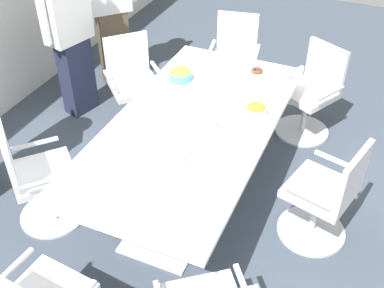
{
  "coord_description": "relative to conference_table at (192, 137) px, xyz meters",
  "views": [
    {
      "loc": [
        -2.76,
        -1.21,
        2.93
      ],
      "look_at": [
        0.0,
        0.0,
        0.55
      ],
      "focal_mm": 44.62,
      "sensor_mm": 36.0,
      "label": 1
    }
  ],
  "objects": [
    {
      "name": "ground_plane",
      "position": [
        0.0,
        0.0,
        -0.63
      ],
      "size": [
        10.0,
        10.0,
        0.01
      ],
      "primitive_type": "cube",
      "color": "#3D4754"
    },
    {
      "name": "conference_table",
      "position": [
        0.0,
        0.0,
        0.0
      ],
      "size": [
        2.4,
        1.2,
        0.75
      ],
      "color": "white",
      "rests_on": "ground"
    },
    {
      "name": "office_chair_0",
      "position": [
        -0.74,
        0.99,
        -0.22
      ],
      "size": [
        0.76,
        0.76,
        0.91
      ],
      "rotation": [
        0.0,
        0.0,
        -2.31
      ],
      "color": "silver",
      "rests_on": "ground"
    },
    {
      "name": "office_chair_3",
      "position": [
        -0.03,
        -1.1,
        -0.22
      ],
      "size": [
        0.66,
        0.66,
        0.91
      ],
      "rotation": [
        0.0,
        0.0,
        -0.26
      ],
      "color": "silver",
      "rests_on": "ground"
    },
    {
      "name": "office_chair_4",
      "position": [
        1.33,
        -0.69,
        -0.22
      ],
      "size": [
        0.73,
        0.73,
        0.91
      ],
      "rotation": [
        0.0,
        0.0,
        1.09
      ],
      "color": "silver",
      "rests_on": "ground"
    },
    {
      "name": "office_chair_5",
      "position": [
        1.67,
        0.23,
        -0.22
      ],
      "size": [
        0.63,
        0.63,
        0.91
      ],
      "rotation": [
        0.0,
        0.0,
        -4.53
      ],
      "color": "silver",
      "rests_on": "ground"
    },
    {
      "name": "office_chair_6",
      "position": [
        0.77,
        0.98,
        -0.22
      ],
      "size": [
        0.76,
        0.76,
        0.91
      ],
      "rotation": [
        0.0,
        0.0,
        -3.91
      ],
      "color": "silver",
      "rests_on": "ground"
    },
    {
      "name": "person_standing_1",
      "position": [
        0.74,
        1.63,
        0.26
      ],
      "size": [
        0.61,
        0.32,
        1.71
      ],
      "rotation": [
        0.0,
        0.0,
        -3.4
      ],
      "color": "#232842",
      "rests_on": "ground"
    },
    {
      "name": "person_standing_2",
      "position": [
        1.42,
        1.59,
        0.32
      ],
      "size": [
        0.5,
        0.47,
        1.81
      ],
      "rotation": [
        0.0,
        0.0,
        -3.88
      ],
      "color": "brown",
      "rests_on": "ground"
    },
    {
      "name": "snack_bowl_chips_orange",
      "position": [
        0.33,
        -0.41,
        0.17
      ],
      "size": [
        0.17,
        0.17,
        0.09
      ],
      "color": "white",
      "rests_on": "conference_table"
    },
    {
      "name": "snack_bowl_chips_yellow",
      "position": [
        0.57,
        0.36,
        0.18
      ],
      "size": [
        0.2,
        0.2,
        0.11
      ],
      "color": "#4C9EC6",
      "rests_on": "conference_table"
    },
    {
      "name": "donut_platter",
      "position": [
        0.91,
        -0.36,
        0.14
      ],
      "size": [
        0.39,
        0.38,
        0.04
      ],
      "color": "white",
      "rests_on": "conference_table"
    },
    {
      "name": "plate_stack",
      "position": [
        0.02,
        -0.1,
        0.15
      ],
      "size": [
        0.2,
        0.2,
        0.04
      ],
      "color": "white",
      "rests_on": "conference_table"
    },
    {
      "name": "napkin_pile",
      "position": [
        -0.4,
        -0.05,
        0.16
      ],
      "size": [
        0.18,
        0.18,
        0.07
      ],
      "primitive_type": "cube",
      "color": "white",
      "rests_on": "conference_table"
    }
  ]
}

